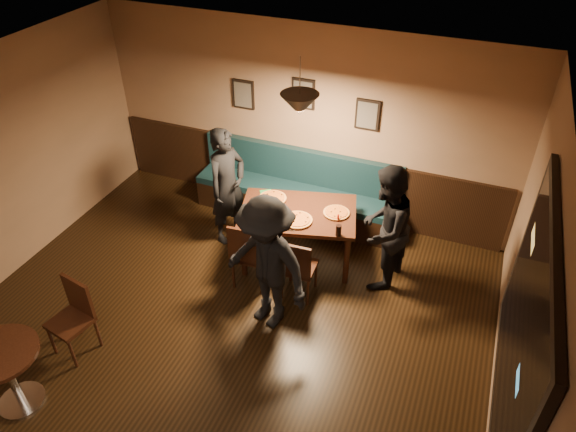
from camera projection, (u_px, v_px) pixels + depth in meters
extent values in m
plane|color=black|center=(187.00, 381.00, 5.57)|extent=(7.00, 7.00, 0.00)
plane|color=silver|center=(144.00, 147.00, 3.92)|extent=(7.00, 7.00, 0.00)
plane|color=#8C704F|center=(303.00, 123.00, 7.37)|extent=(6.00, 0.00, 6.00)
plane|color=#8C704F|center=(522.00, 390.00, 3.85)|extent=(0.00, 7.00, 7.00)
cube|color=black|center=(302.00, 179.00, 7.88)|extent=(5.88, 0.06, 1.00)
cube|color=black|center=(522.00, 330.00, 4.18)|extent=(0.06, 2.56, 1.86)
plane|color=black|center=(518.00, 329.00, 4.19)|extent=(0.00, 2.40, 2.40)
cube|color=black|center=(243.00, 94.00, 7.44)|extent=(0.32, 0.04, 0.42)
cube|color=black|center=(303.00, 94.00, 7.08)|extent=(0.32, 0.04, 0.42)
cube|color=black|center=(367.00, 115.00, 6.90)|extent=(0.32, 0.04, 0.42)
cone|color=black|center=(300.00, 104.00, 5.85)|extent=(0.44, 0.44, 0.25)
cube|color=black|center=(298.00, 235.00, 6.94)|extent=(1.66, 1.29, 0.79)
imported|color=black|center=(227.00, 186.00, 7.08)|extent=(0.57, 0.71, 1.69)
imported|color=black|center=(384.00, 229.00, 6.34)|extent=(0.76, 0.91, 1.67)
imported|color=black|center=(267.00, 264.00, 5.78)|extent=(1.25, 0.95, 1.72)
cylinder|color=gold|center=(273.00, 198.00, 6.91)|extent=(0.45, 0.45, 0.04)
cylinder|color=#BF7024|center=(298.00, 220.00, 6.53)|extent=(0.43, 0.43, 0.04)
cylinder|color=#D66028|center=(336.00, 213.00, 6.66)|extent=(0.36, 0.36, 0.04)
cylinder|color=black|center=(339.00, 230.00, 6.27)|extent=(0.08, 0.08, 0.15)
cylinder|color=#9D0507|center=(338.00, 217.00, 6.51)|extent=(0.03, 0.03, 0.11)
cube|color=#1D6E2E|center=(266.00, 193.00, 7.05)|extent=(0.22, 0.22, 0.01)
cube|color=#1C692F|center=(248.00, 213.00, 6.68)|extent=(0.14, 0.14, 0.01)
cube|color=silver|center=(281.00, 229.00, 6.41)|extent=(0.18, 0.08, 0.00)
cylinder|color=black|center=(11.00, 378.00, 5.15)|extent=(0.87, 0.87, 0.76)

